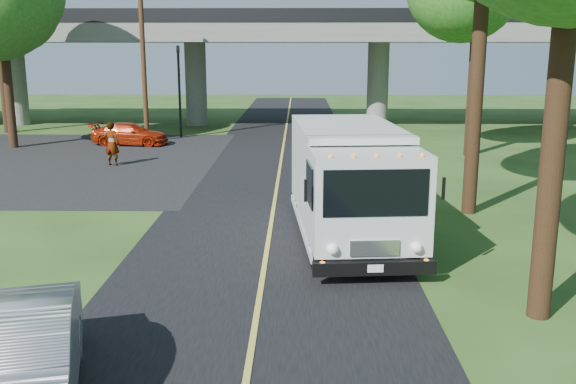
{
  "coord_description": "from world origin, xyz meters",
  "views": [
    {
      "loc": [
        0.81,
        -10.75,
        5.14
      ],
      "look_at": [
        0.55,
        4.82,
        1.6
      ],
      "focal_mm": 40.0,
      "sensor_mm": 36.0,
      "label": 1
    }
  ],
  "objects_px": {
    "red_sedan": "(130,134)",
    "silver_sedan": "(17,361)",
    "step_van": "(350,179)",
    "traffic_signal": "(179,81)",
    "utility_pole": "(143,57)",
    "pedestrian": "(112,144)"
  },
  "relations": [
    {
      "from": "step_van",
      "to": "silver_sedan",
      "type": "xyz_separation_m",
      "value": [
        -5.38,
        -8.53,
        -0.91
      ]
    },
    {
      "from": "traffic_signal",
      "to": "red_sedan",
      "type": "bearing_deg",
      "value": -126.42
    },
    {
      "from": "red_sedan",
      "to": "silver_sedan",
      "type": "distance_m",
      "value": 25.96
    },
    {
      "from": "utility_pole",
      "to": "silver_sedan",
      "type": "relative_size",
      "value": 1.97
    },
    {
      "from": "traffic_signal",
      "to": "pedestrian",
      "type": "relative_size",
      "value": 2.66
    },
    {
      "from": "traffic_signal",
      "to": "pedestrian",
      "type": "bearing_deg",
      "value": -98.74
    },
    {
      "from": "step_van",
      "to": "traffic_signal",
      "type": "bearing_deg",
      "value": 107.54
    },
    {
      "from": "red_sedan",
      "to": "pedestrian",
      "type": "bearing_deg",
      "value": -165.94
    },
    {
      "from": "traffic_signal",
      "to": "red_sedan",
      "type": "xyz_separation_m",
      "value": [
        -2.18,
        -2.96,
        -2.61
      ]
    },
    {
      "from": "utility_pole",
      "to": "step_van",
      "type": "relative_size",
      "value": 1.2
    },
    {
      "from": "red_sedan",
      "to": "silver_sedan",
      "type": "bearing_deg",
      "value": -162.31
    },
    {
      "from": "pedestrian",
      "to": "utility_pole",
      "type": "bearing_deg",
      "value": -73.54
    },
    {
      "from": "step_van",
      "to": "red_sedan",
      "type": "bearing_deg",
      "value": 116.64
    },
    {
      "from": "step_van",
      "to": "silver_sedan",
      "type": "distance_m",
      "value": 10.13
    },
    {
      "from": "step_van",
      "to": "silver_sedan",
      "type": "height_order",
      "value": "step_van"
    },
    {
      "from": "traffic_signal",
      "to": "silver_sedan",
      "type": "xyz_separation_m",
      "value": [
        2.8,
        -28.43,
        -2.45
      ]
    },
    {
      "from": "step_van",
      "to": "silver_sedan",
      "type": "relative_size",
      "value": 1.64
    },
    {
      "from": "step_van",
      "to": "silver_sedan",
      "type": "bearing_deg",
      "value": -127.06
    },
    {
      "from": "traffic_signal",
      "to": "utility_pole",
      "type": "xyz_separation_m",
      "value": [
        -1.5,
        -2.0,
        1.4
      ]
    },
    {
      "from": "traffic_signal",
      "to": "step_van",
      "type": "distance_m",
      "value": 21.57
    },
    {
      "from": "utility_pole",
      "to": "pedestrian",
      "type": "relative_size",
      "value": 4.61
    },
    {
      "from": "step_van",
      "to": "red_sedan",
      "type": "height_order",
      "value": "step_van"
    }
  ]
}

